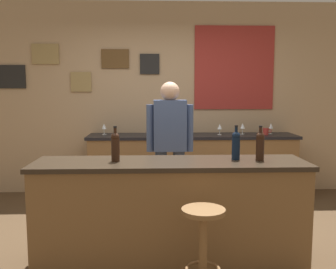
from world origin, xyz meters
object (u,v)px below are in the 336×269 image
Objects in this scene: wine_bottle_b at (236,144)px; coffee_mug at (266,131)px; wine_glass_a at (104,127)px; wine_bottle_c at (260,145)px; wine_bottle_a at (115,146)px; wine_glass_b at (220,127)px; wine_glass_c at (243,126)px; wine_glass_d at (271,126)px; bartender at (170,144)px; bar_stool at (203,238)px.

wine_bottle_b is 2.45× the size of coffee_mug.
coffee_mug is (2.28, -0.11, -0.06)m from wine_glass_a.
wine_bottle_b is 0.21m from wine_bottle_c.
wine_bottle_a and wine_bottle_b have the same top height.
wine_bottle_a is 1.00× the size of wine_bottle_c.
wine_glass_b is at bearing 84.15° from wine_bottle_b.
wine_glass_b is at bearing 58.35° from wine_bottle_a.
wine_glass_c and wine_glass_d have the same top height.
wine_glass_b is 0.76m from wine_glass_d.
wine_bottle_b is 1.97× the size of wine_glass_c.
bartender is 1.07m from wine_bottle_a.
wine_glass_b is at bearing -2.81° from wine_glass_a.
wine_glass_c is (1.09, 1.17, 0.07)m from bartender.
wine_glass_b is 0.35m from wine_glass_c.
bar_stool is 4.39× the size of wine_glass_a.
wine_glass_d is at bearing 70.40° from wine_bottle_c.
wine_glass_c is (0.54, 2.06, -0.05)m from wine_bottle_b.
wine_glass_b reaches higher than coffee_mug.
wine_bottle_c is at bearing -90.07° from wine_glass_b.
bartender reaches higher than bar_stool.
wine_bottle_a is at bearing -79.99° from wine_glass_a.
bartender is at bearing -132.93° from wine_glass_c.
wine_glass_a is at bearing 124.48° from wine_bottle_b.
wine_bottle_c is 2.14m from wine_glass_c.
wine_glass_c is at bearing 47.07° from bartender.
coffee_mug is (0.65, -0.03, -0.06)m from wine_glass_b.
wine_bottle_c is at bearing -99.25° from wine_glass_c.
wine_glass_c is at bearing 10.99° from wine_glass_b.
wine_bottle_a is at bearing 139.52° from bar_stool.
wine_bottle_c is 1.97× the size of wine_glass_c.
bartender is 1.34m from wine_glass_b.
bartender is at bearing -53.32° from wine_glass_a.
wine_bottle_a is 2.77m from coffee_mug.
bartender is 5.29× the size of wine_bottle_a.
coffee_mug is at bearing -2.72° from wine_glass_a.
bartender is 1.60m from bar_stool.
bartender is at bearing -141.72° from wine_glass_d.
wine_glass_d is (0.96, 2.08, -0.05)m from wine_bottle_b.
coffee_mug is at bearing -17.00° from wine_glass_c.
wine_bottle_c is (1.25, -0.00, 0.00)m from wine_bottle_a.
coffee_mug is (1.40, 1.08, 0.01)m from bartender.
wine_glass_d is at bearing 38.28° from bartender.
wine_bottle_c is (0.75, -0.94, 0.12)m from bartender.
bar_stool is 2.89m from wine_glass_c.
wine_glass_d is at bearing 0.03° from wine_glass_a.
coffee_mug is (1.22, 2.59, 0.49)m from bar_stool.
wine_glass_c is 0.33m from coffee_mug.
wine_glass_d is (2.01, 2.12, -0.05)m from wine_bottle_a.
wine_bottle_a is 1.25m from wine_bottle_c.
wine_glass_b is at bearing 89.93° from wine_bottle_c.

